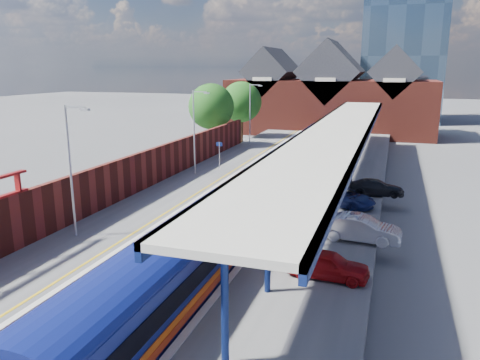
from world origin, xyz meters
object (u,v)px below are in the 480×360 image
object	(u,v)px
lamp_post_d	(251,111)
parked_car_dark	(376,187)
platform_sign	(219,151)
parked_car_red	(328,264)
lamp_post_c	(195,127)
parked_car_blue	(344,197)
train	(297,158)
lamp_post_b	(72,163)
parked_car_silver	(360,228)

from	to	relation	value
lamp_post_d	parked_car_dark	bearing A→B (deg)	-51.02
platform_sign	parked_car_red	size ratio (longest dim) A/B	0.70
lamp_post_c	lamp_post_d	bearing A→B (deg)	90.00
lamp_post_d	parked_car_blue	world-z (taller)	lamp_post_d
lamp_post_c	parked_car_dark	distance (m)	15.44
lamp_post_d	parked_car_blue	size ratio (longest dim) A/B	1.70
train	lamp_post_b	xyz separation A→B (m)	(-7.86, -20.09, 2.87)
parked_car_silver	train	bearing A→B (deg)	26.48
parked_car_silver	parked_car_blue	bearing A→B (deg)	17.39
lamp_post_c	parked_car_silver	world-z (taller)	lamp_post_c
parked_car_blue	train	bearing A→B (deg)	52.44
platform_sign	parked_car_dark	xyz separation A→B (m)	(13.50, -4.37, -1.13)
lamp_post_b	lamp_post_d	bearing A→B (deg)	90.00
lamp_post_d	parked_car_silver	bearing A→B (deg)	-62.63
parked_car_silver	parked_car_dark	bearing A→B (deg)	1.84
lamp_post_d	parked_car_silver	size ratio (longest dim) A/B	1.69
lamp_post_b	parked_car_red	world-z (taller)	lamp_post_b
train	parked_car_blue	world-z (taller)	train
parked_car_silver	parked_car_dark	distance (m)	9.63
lamp_post_c	parked_car_blue	bearing A→B (deg)	-23.92
platform_sign	parked_car_silver	xyz separation A→B (m)	(13.13, -13.99, -1.01)
lamp_post_d	train	bearing A→B (deg)	-56.59
parked_car_red	parked_car_blue	size ratio (longest dim) A/B	0.87
parked_car_red	parked_car_dark	bearing A→B (deg)	-2.23
train	lamp_post_c	distance (m)	9.31
train	parked_car_blue	bearing A→B (deg)	-62.39
parked_car_red	parked_car_blue	bearing A→B (deg)	5.57
platform_sign	parked_car_dark	size ratio (longest dim) A/B	0.64
platform_sign	parked_car_red	xyz separation A→B (m)	(12.12, -18.94, -1.08)
platform_sign	lamp_post_c	bearing A→B (deg)	-124.26
lamp_post_d	parked_car_dark	world-z (taller)	lamp_post_d
parked_car_blue	parked_car_silver	bearing A→B (deg)	-141.85
lamp_post_b	platform_sign	bearing A→B (deg)	85.67
train	lamp_post_b	bearing A→B (deg)	-111.36
lamp_post_c	parked_car_dark	world-z (taller)	lamp_post_c
lamp_post_c	train	bearing A→B (deg)	27.51
lamp_post_c	parked_car_red	world-z (taller)	lamp_post_c
train	lamp_post_d	bearing A→B (deg)	123.41
parked_car_silver	platform_sign	bearing A→B (deg)	47.24
train	lamp_post_b	size ratio (longest dim) A/B	9.42
platform_sign	parked_car_silver	size ratio (longest dim) A/B	0.60
lamp_post_b	parked_car_blue	xyz separation A→B (m)	(13.01, 10.23, -3.42)
parked_car_red	parked_car_blue	world-z (taller)	parked_car_red
lamp_post_c	parked_car_dark	bearing A→B (deg)	-9.05
parked_car_silver	parked_car_dark	world-z (taller)	parked_car_silver
platform_sign	parked_car_silver	bearing A→B (deg)	-46.83
lamp_post_b	parked_car_blue	world-z (taller)	lamp_post_b
lamp_post_c	lamp_post_b	bearing A→B (deg)	-90.00
platform_sign	parked_car_silver	world-z (taller)	platform_sign
train	parked_car_silver	xyz separation A→B (m)	(6.63, -16.08, -0.44)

